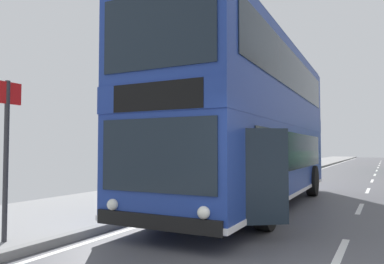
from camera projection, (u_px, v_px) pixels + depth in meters
The scene contains 2 objects.
double_decker_bus_main at pixel (251, 123), 10.39m from camera, with size 3.34×10.21×4.55m.
bus_stop_sign_near at pixel (7, 142), 5.89m from camera, with size 0.08×0.44×2.60m.
Camera 1 is at (0.67, -3.52, 1.63)m, focal length 33.94 mm.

